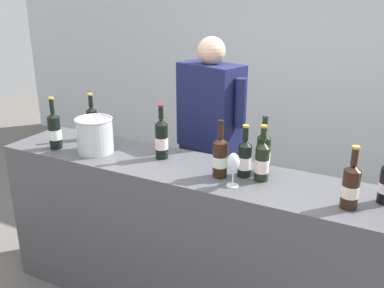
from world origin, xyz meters
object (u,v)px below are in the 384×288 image
Objects in this scene: wine_bottle_5 at (55,130)px; wine_bottle_3 at (162,139)px; wine_bottle_6 at (263,152)px; wine_bottle_0 at (220,157)px; wine_bottle_7 at (92,123)px; wine_bottle_8 at (262,161)px; wine_bottle_1 at (351,186)px; wine_glass at (233,164)px; ice_bucket at (95,135)px; wine_bottle_4 at (245,158)px; person_server at (210,158)px.

wine_bottle_3 is at bearing 13.59° from wine_bottle_5.
wine_bottle_3 is at bearing -173.25° from wine_bottle_6.
wine_bottle_7 is at bearing 170.03° from wine_bottle_0.
wine_bottle_5 is at bearing -174.06° from wine_bottle_8.
wine_bottle_6 reaches higher than wine_bottle_8.
wine_bottle_1 is 1.68× the size of wine_glass.
wine_bottle_1 is 0.91× the size of wine_bottle_3.
ice_bucket is at bearing -170.42° from wine_bottle_6.
wine_bottle_4 is at bearing -127.30° from wine_bottle_6.
wine_bottle_1 reaches higher than wine_glass.
wine_bottle_5 is 0.28m from wine_bottle_7.
wine_bottle_6 is at bearing 40.27° from wine_bottle_0.
wine_bottle_6 is at bearing 71.68° from wine_glass.
wine_bottle_6 is 1.82× the size of wine_glass.
wine_bottle_3 is 1.00× the size of wine_bottle_5.
wine_bottle_8 reaches higher than wine_bottle_1.
wine_bottle_1 is at bearing -11.42° from wine_bottle_4.
wine_bottle_0 reaches higher than wine_glass.
wine_bottle_1 is at bearing -1.30° from ice_bucket.
wine_bottle_1 is at bearing -23.16° from wine_bottle_6.
wine_bottle_4 is 1.18m from wine_bottle_7.
wine_bottle_6 reaches higher than wine_bottle_4.
wine_bottle_8 is at bearing -3.14° from wine_bottle_4.
wine_bottle_3 is 0.63m from wine_bottle_7.
wine_bottle_5 is at bearing -137.67° from person_server.
wine_bottle_1 is 1.31× the size of ice_bucket.
person_server is at bearing 82.13° from wine_bottle_3.
wine_bottle_1 is 0.97× the size of wine_bottle_7.
wine_bottle_7 is at bearing 174.42° from wine_bottle_8.
person_server is (-0.55, 0.47, -0.31)m from wine_bottle_6.
wine_bottle_3 is 0.66m from wine_bottle_8.
wine_bottle_8 reaches higher than ice_bucket.
wine_bottle_5 is 1.11m from person_server.
wine_glass is at bearing -36.44° from wine_bottle_0.
wine_glass is 0.11× the size of person_server.
wine_bottle_3 is 1.84× the size of wine_glass.
wine_bottle_7 is 1.03× the size of wine_bottle_8.
ice_bucket is (0.19, -0.20, -0.00)m from wine_bottle_7.
wine_bottle_6 is 0.79m from person_server.
wine_bottle_0 is at bearing 175.86° from wine_bottle_1.
wine_glass is 0.91m from person_server.
person_server reaches higher than wine_bottle_3.
wine_bottle_5 is at bearing -175.91° from wine_bottle_0.
wine_bottle_0 is at bearing -164.75° from wine_bottle_8.
wine_bottle_8 is (1.28, -0.12, -0.00)m from wine_bottle_7.
wine_glass is (1.17, -0.27, 0.01)m from wine_bottle_7.
wine_bottle_5 reaches higher than wine_bottle_0.
wine_bottle_6 reaches higher than ice_bucket.
wine_bottle_5 reaches higher than wine_bottle_3.
wine_bottle_7 is (-0.62, 0.10, -0.01)m from wine_bottle_3.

